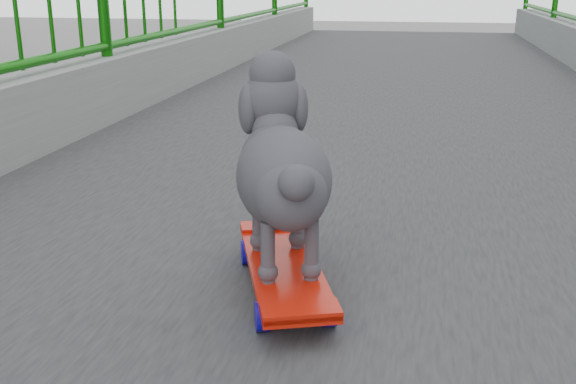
# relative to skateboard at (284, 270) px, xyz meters

# --- Properties ---
(skateboard) EXTENTS (0.32, 0.54, 0.07)m
(skateboard) POSITION_rel_skateboard_xyz_m (0.00, 0.00, 0.00)
(skateboard) COLOR red
(skateboard) RESTS_ON footbridge
(poodle) EXTENTS (0.30, 0.47, 0.41)m
(poodle) POSITION_rel_skateboard_xyz_m (-0.01, 0.02, 0.24)
(poodle) COLOR #312F35
(poodle) RESTS_ON skateboard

